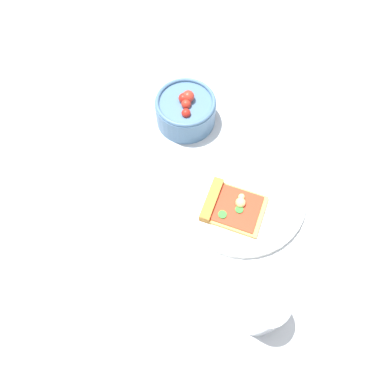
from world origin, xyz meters
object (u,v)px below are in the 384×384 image
Objects in this scene: salad_bowl at (186,110)px; soda_glass at (261,309)px; paper_napkin at (97,187)px; plate at (239,195)px; pizza_slice_main at (229,206)px.

soda_glass reaches higher than salad_bowl.
salad_bowl is 0.86× the size of paper_napkin.
plate is 0.04m from pizza_slice_main.
pizza_slice_main is 0.83× the size of paper_napkin.
paper_napkin is (-0.04, 0.28, -0.01)m from plate.
pizza_slice_main is 0.23m from salad_bowl.
soda_glass is (-0.22, -0.07, 0.05)m from plate.
pizza_slice_main is 1.08× the size of soda_glass.
soda_glass reaches higher than plate.
paper_napkin is at bearing 145.85° from salad_bowl.
plate reaches higher than paper_napkin.
salad_bowl is 1.12× the size of soda_glass.
pizza_slice_main is at bearing 156.71° from plate.
salad_bowl is (0.19, 0.13, 0.01)m from pizza_slice_main.
plate is 2.05× the size of pizza_slice_main.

